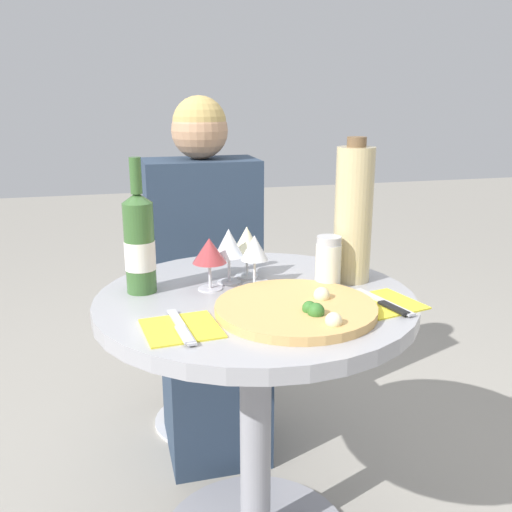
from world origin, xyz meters
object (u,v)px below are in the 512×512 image
at_px(tall_carafe, 353,214).
at_px(seated_diner, 208,296).
at_px(dining_table, 255,373).
at_px(chair_behind_diner, 201,308).
at_px(wine_bottle, 139,243).
at_px(pizza_large, 297,308).

bearing_deg(tall_carafe, seated_diner, 119.26).
xyz_separation_m(dining_table, seated_diner, (-0.02, 0.56, 0.01)).
xyz_separation_m(chair_behind_diner, tall_carafe, (0.29, -0.66, 0.47)).
distance_m(chair_behind_diner, tall_carafe, 0.85).
xyz_separation_m(chair_behind_diner, wine_bottle, (-0.24, -0.61, 0.41)).
height_order(dining_table, seated_diner, seated_diner).
xyz_separation_m(chair_behind_diner, seated_diner, (-0.00, -0.15, 0.10)).
height_order(chair_behind_diner, pizza_large, chair_behind_diner).
xyz_separation_m(dining_table, tall_carafe, (0.27, 0.05, 0.38)).
bearing_deg(dining_table, tall_carafe, 10.61).
distance_m(dining_table, seated_diner, 0.56).
bearing_deg(tall_carafe, pizza_large, -138.02).
bearing_deg(chair_behind_diner, tall_carafe, 113.51).
distance_m(pizza_large, wine_bottle, 0.41).
bearing_deg(dining_table, chair_behind_diner, 91.59).
relative_size(dining_table, chair_behind_diner, 0.87).
height_order(seated_diner, pizza_large, seated_diner).
distance_m(dining_table, chair_behind_diner, 0.71).
bearing_deg(wine_bottle, seated_diner, 62.73).
bearing_deg(tall_carafe, chair_behind_diner, 113.51).
relative_size(dining_table, wine_bottle, 2.35).
bearing_deg(pizza_large, wine_bottle, 143.76).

